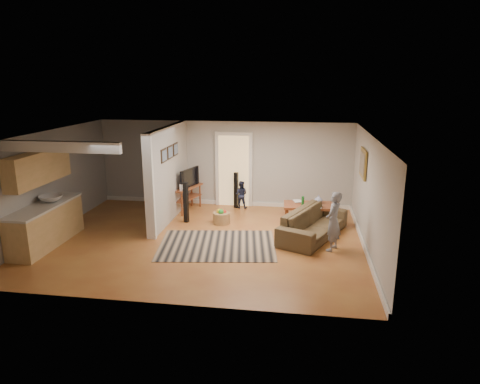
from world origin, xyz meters
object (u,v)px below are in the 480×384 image
(toy_basket, at_px, (222,217))
(toddler, at_px, (241,208))
(speaker_left, at_px, (186,202))
(sofa, at_px, (313,237))
(child, at_px, (332,250))
(tv_console, at_px, (187,189))
(speaker_right, at_px, (236,190))
(coffee_table, at_px, (309,208))

(toy_basket, bearing_deg, toddler, 78.20)
(speaker_left, height_order, toddler, speaker_left)
(sofa, xyz_separation_m, speaker_left, (-3.30, 0.62, 0.54))
(sofa, bearing_deg, toy_basket, 98.86)
(sofa, bearing_deg, speaker_left, 103.75)
(speaker_left, distance_m, child, 3.99)
(tv_console, distance_m, child, 4.65)
(speaker_right, bearing_deg, coffee_table, -11.12)
(tv_console, distance_m, speaker_left, 1.02)
(tv_console, height_order, child, tv_console)
(speaker_right, bearing_deg, toddler, 15.51)
(toddler, bearing_deg, toy_basket, 81.63)
(sofa, bearing_deg, speaker_right, 70.45)
(sofa, xyz_separation_m, toddler, (-2.06, 2.12, 0.00))
(speaker_right, xyz_separation_m, child, (2.60, -2.90, -0.53))
(sofa, xyz_separation_m, tv_console, (-3.54, 1.61, 0.65))
(speaker_right, relative_size, child, 0.79)
(speaker_right, distance_m, toddler, 0.55)
(tv_console, bearing_deg, coffee_table, 7.83)
(sofa, distance_m, speaker_left, 3.40)
(child, bearing_deg, sofa, -128.54)
(child, bearing_deg, coffee_table, -140.81)
(coffee_table, height_order, toddler, coffee_table)
(speaker_right, xyz_separation_m, toy_basket, (-0.16, -1.46, -0.36))
(coffee_table, xyz_separation_m, speaker_right, (-2.10, 1.05, 0.14))
(tv_console, relative_size, speaker_right, 1.15)
(tv_console, xyz_separation_m, child, (3.94, -2.39, -0.65))
(coffee_table, xyz_separation_m, toy_basket, (-2.27, -0.41, -0.22))
(tv_console, height_order, speaker_left, speaker_left)
(toy_basket, bearing_deg, speaker_right, 83.72)
(child, bearing_deg, tv_console, -97.08)
(coffee_table, height_order, toy_basket, coffee_table)
(toddler, bearing_deg, child, 133.72)
(speaker_left, bearing_deg, tv_console, 119.51)
(speaker_left, distance_m, speaker_right, 1.86)
(toy_basket, relative_size, toddler, 0.56)
(sofa, height_order, speaker_left, speaker_left)
(sofa, relative_size, speaker_left, 2.11)
(speaker_left, relative_size, child, 0.81)
(speaker_right, relative_size, toddler, 1.31)
(coffee_table, height_order, speaker_right, speaker_right)
(toy_basket, distance_m, child, 3.11)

